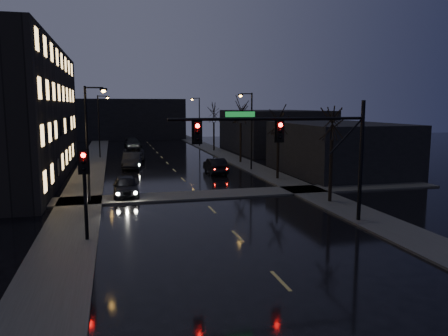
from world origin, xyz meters
TOP-DOWN VIEW (x-y plane):
  - ground at (0.00, 0.00)m, footprint 160.00×160.00m
  - sidewalk_left at (-8.50, 35.00)m, footprint 3.00×140.00m
  - sidewalk_right at (8.50, 35.00)m, footprint 3.00×140.00m
  - sidewalk_cross at (0.00, 18.50)m, footprint 40.00×3.00m
  - commercial_right_near at (15.50, 26.00)m, footprint 10.00×14.00m
  - commercial_right_far at (17.00, 48.00)m, footprint 12.00×18.00m
  - far_block at (-3.00, 78.00)m, footprint 22.00×10.00m
  - signal_mast at (3.85, 9.00)m, footprint 11.11×0.41m
  - signal_pole_left at (-7.50, 8.99)m, footprint 0.35×0.41m
  - tree_near at (8.40, 14.00)m, footprint 3.52×3.52m
  - tree_mid_a at (8.40, 24.00)m, footprint 3.30×3.30m
  - tree_mid_b at (8.40, 36.00)m, footprint 3.74×3.74m
  - tree_far at (8.40, 50.00)m, footprint 3.43×3.43m
  - streetlight_l_near at (-7.58, 18.00)m, footprint 1.53×0.28m
  - streetlight_l_far at (-7.58, 45.00)m, footprint 1.53×0.28m
  - streetlight_r_mid at (7.58, 30.00)m, footprint 1.53×0.28m
  - streetlight_r_far at (7.58, 58.00)m, footprint 1.53×0.28m
  - oncoming_car_a at (-5.30, 19.70)m, footprint 1.86×4.55m
  - oncoming_car_b at (-4.23, 34.45)m, footprint 2.34×5.27m
  - oncoming_car_c at (-3.66, 42.43)m, footprint 2.72×5.60m
  - oncoming_car_d at (-3.16, 56.96)m, footprint 2.77×5.87m
  - lead_car at (3.70, 28.89)m, footprint 1.64×4.67m

SIDE VIEW (x-z plane):
  - ground at x=0.00m, z-range 0.00..0.00m
  - sidewalk_left at x=-8.50m, z-range 0.00..0.12m
  - sidewalk_right at x=8.50m, z-range 0.00..0.12m
  - sidewalk_cross at x=0.00m, z-range 0.00..0.12m
  - oncoming_car_c at x=-3.66m, z-range 0.00..1.54m
  - lead_car at x=3.70m, z-range 0.00..1.54m
  - oncoming_car_a at x=-5.30m, z-range 0.00..1.55m
  - oncoming_car_d at x=-3.16m, z-range 0.00..1.65m
  - oncoming_car_b at x=-4.23m, z-range 0.00..1.68m
  - commercial_right_near at x=15.50m, z-range 0.00..5.00m
  - commercial_right_far at x=17.00m, z-range 0.00..6.00m
  - signal_pole_left at x=-7.50m, z-range 0.75..5.27m
  - far_block at x=-3.00m, z-range 0.00..8.00m
  - streetlight_l_near at x=-7.58m, z-range 0.77..8.77m
  - streetlight_l_far at x=-7.58m, z-range 0.77..8.77m
  - streetlight_r_mid at x=7.58m, z-range 0.77..8.77m
  - streetlight_r_far at x=7.58m, z-range 0.77..8.77m
  - signal_mast at x=3.85m, z-range 1.37..8.37m
  - tree_mid_a at x=8.40m, z-range 2.04..9.61m
  - tree_far at x=8.40m, z-range 2.12..10.00m
  - tree_near at x=8.40m, z-range 2.18..10.26m
  - tree_mid_b at x=8.40m, z-range 2.32..10.90m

